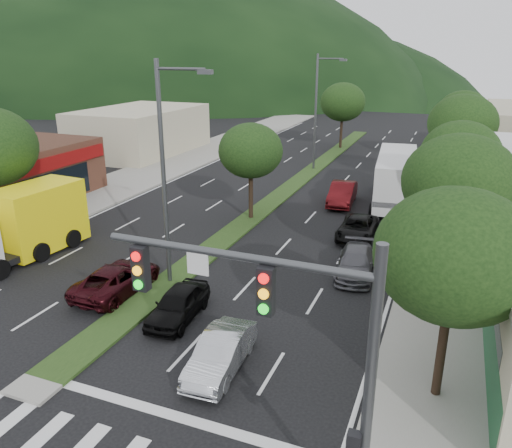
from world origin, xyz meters
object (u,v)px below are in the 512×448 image
at_px(sedan_silver, 221,353).
at_px(car_queue_b, 355,263).
at_px(tree_r_c, 460,154).
at_px(tree_r_d, 463,123).
at_px(tree_r_a, 455,256).
at_px(streetlight_near, 167,166).
at_px(car_queue_c, 342,194).
at_px(motorhome, 396,178).
at_px(box_truck, 25,225).
at_px(tree_med_far, 343,102).
at_px(tree_med_near, 251,151).
at_px(suv_maroon, 117,279).
at_px(car_queue_d, 357,228).
at_px(tree_r_e, 463,112).
at_px(traffic_signal, 296,339).
at_px(streetlight_mid, 318,107).
at_px(tree_r_b, 459,182).
at_px(car_queue_a, 178,304).

relative_size(sedan_silver, car_queue_b, 0.92).
relative_size(tree_r_c, tree_r_d, 0.90).
bearing_deg(tree_r_a, streetlight_near, 161.27).
height_order(tree_r_c, sedan_silver, tree_r_c).
distance_m(car_queue_c, motorhome, 3.83).
relative_size(tree_r_d, box_truck, 0.96).
bearing_deg(sedan_silver, tree_med_far, 93.82).
bearing_deg(tree_med_near, suv_maroon, -98.12).
height_order(sedan_silver, motorhome, motorhome).
distance_m(tree_r_d, car_queue_d, 14.56).
bearing_deg(tree_r_e, sedan_silver, -100.48).
xyz_separation_m(traffic_signal, car_queue_b, (-1.16, 13.65, -4.03)).
xyz_separation_m(tree_r_d, suv_maroon, (-13.67, -23.71, -4.53)).
bearing_deg(tree_r_e, tree_r_c, -90.00).
xyz_separation_m(tree_med_near, motorhome, (8.14, 6.77, -2.56)).
bearing_deg(car_queue_b, tree_med_far, 97.69).
relative_size(tree_r_e, car_queue_d, 1.55).
bearing_deg(streetlight_near, tree_med_far, 90.33).
relative_size(tree_r_d, streetlight_mid, 0.72).
xyz_separation_m(tree_r_a, tree_r_c, (0.00, 16.00, -0.07)).
xyz_separation_m(tree_r_b, car_queue_c, (-7.27, 11.41, -4.27)).
relative_size(tree_r_b, tree_r_c, 1.07).
distance_m(tree_r_c, motorhome, 6.78).
bearing_deg(suv_maroon, tree_med_far, -92.27).
distance_m(tree_med_near, sedan_silver, 16.47).
bearing_deg(tree_r_e, car_queue_c, -113.65).
xyz_separation_m(tree_med_near, car_queue_a, (2.05, -12.74, -3.78)).
bearing_deg(tree_r_c, tree_r_b, -90.00).
bearing_deg(tree_med_far, traffic_signal, -78.78).
bearing_deg(box_truck, car_queue_b, -161.96).
height_order(traffic_signal, tree_r_c, traffic_signal).
distance_m(tree_med_near, box_truck, 13.42).
distance_m(tree_r_d, tree_med_near, 16.99).
distance_m(box_truck, motorhome, 23.65).
distance_m(tree_med_near, streetlight_near, 10.07).
relative_size(traffic_signal, tree_med_near, 1.16).
height_order(streetlight_mid, car_queue_c, streetlight_mid).
relative_size(tree_r_c, tree_med_far, 0.93).
bearing_deg(car_queue_d, tree_r_e, 76.70).
distance_m(tree_r_c, car_queue_a, 18.25).
bearing_deg(streetlight_near, car_queue_b, 28.20).
bearing_deg(car_queue_a, tree_r_b, 29.87).
relative_size(streetlight_mid, car_queue_c, 2.15).
xyz_separation_m(tree_r_a, suv_maroon, (-13.67, 2.29, -4.17)).
height_order(tree_med_near, sedan_silver, tree_med_near).
xyz_separation_m(tree_r_c, tree_r_e, (0.00, 20.00, 0.14)).
distance_m(suv_maroon, box_truck, 7.33).
relative_size(tree_r_e, car_queue_c, 1.44).
height_order(tree_r_c, motorhome, tree_r_c).
relative_size(tree_med_near, sedan_silver, 1.55).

